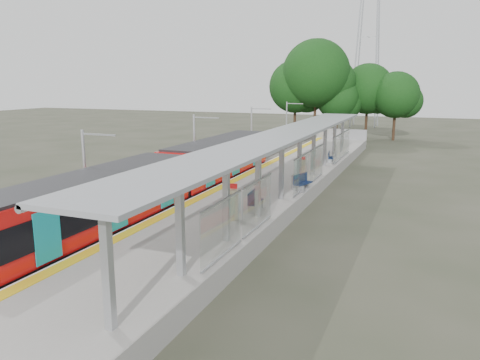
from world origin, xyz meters
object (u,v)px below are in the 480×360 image
(bench_mid, at_px, (302,182))
(info_pillar_far, at_px, (303,169))
(bench_near, at_px, (254,200))
(litter_bin, at_px, (295,182))
(bench_far, at_px, (330,157))
(train, at_px, (171,178))
(info_pillar_near, at_px, (234,204))

(bench_mid, xyz_separation_m, info_pillar_far, (-0.88, 3.56, 0.13))
(bench_near, bearing_deg, info_pillar_far, 82.60)
(litter_bin, bearing_deg, bench_far, 90.27)
(info_pillar_far, bearing_deg, train, -153.34)
(bench_mid, height_order, info_pillar_near, info_pillar_near)
(bench_mid, xyz_separation_m, litter_bin, (-0.44, 0.01, -0.07))
(bench_mid, relative_size, litter_bin, 1.66)
(bench_far, distance_m, litter_bin, 11.27)
(info_pillar_near, bearing_deg, litter_bin, 69.36)
(bench_mid, relative_size, bench_far, 1.20)
(bench_mid, distance_m, bench_far, 11.30)
(bench_mid, relative_size, info_pillar_near, 0.89)
(train, distance_m, info_pillar_far, 9.85)
(train, height_order, litter_bin, train)
(bench_mid, height_order, info_pillar_far, info_pillar_far)
(bench_far, xyz_separation_m, info_pillar_near, (-1.04, -18.75, 0.32))
(info_pillar_near, relative_size, info_pillar_far, 1.14)
(bench_near, bearing_deg, train, 161.00)
(bench_near, relative_size, info_pillar_far, 1.00)
(train, height_order, info_pillar_near, train)
(train, bearing_deg, info_pillar_far, 50.76)
(litter_bin, bearing_deg, bench_mid, -1.61)
(train, relative_size, info_pillar_far, 17.13)
(train, relative_size, litter_bin, 27.94)
(bench_far, height_order, litter_bin, litter_bin)
(info_pillar_near, height_order, litter_bin, info_pillar_near)
(bench_far, relative_size, info_pillar_near, 0.74)
(info_pillar_near, distance_m, info_pillar_far, 11.03)
(info_pillar_far, relative_size, litter_bin, 1.63)
(bench_mid, relative_size, info_pillar_far, 1.02)
(bench_far, height_order, info_pillar_near, info_pillar_near)
(litter_bin, bearing_deg, info_pillar_far, 96.96)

